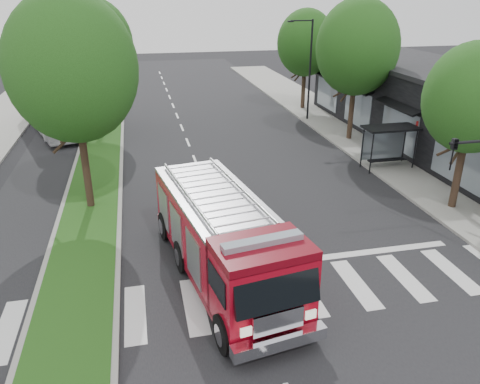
% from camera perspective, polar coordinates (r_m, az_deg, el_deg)
% --- Properties ---
extents(ground, '(140.00, 140.00, 0.00)m').
position_cam_1_polar(ground, '(19.35, -0.81, -7.69)').
color(ground, black).
rests_on(ground, ground).
extents(sidewalk_right, '(5.00, 80.00, 0.15)m').
position_cam_1_polar(sidewalk_right, '(32.21, 17.68, 4.28)').
color(sidewalk_right, gray).
rests_on(sidewalk_right, ground).
extents(median, '(3.00, 50.00, 0.15)m').
position_cam_1_polar(median, '(35.75, -16.41, 6.26)').
color(median, gray).
rests_on(median, ground).
extents(storefront_row, '(8.00, 30.00, 5.00)m').
position_cam_1_polar(storefront_row, '(34.04, 24.85, 8.47)').
color(storefront_row, black).
rests_on(storefront_row, ground).
extents(bus_shelter, '(3.20, 1.60, 2.61)m').
position_cam_1_polar(bus_shelter, '(29.49, 17.67, 6.59)').
color(bus_shelter, black).
rests_on(bus_shelter, ground).
extents(tree_right_near, '(4.40, 4.40, 8.05)m').
position_cam_1_polar(tree_right_near, '(23.94, 26.51, 10.17)').
color(tree_right_near, black).
rests_on(tree_right_near, ground).
extents(tree_right_mid, '(5.60, 5.60, 9.72)m').
position_cam_1_polar(tree_right_mid, '(33.88, 14.11, 16.73)').
color(tree_right_mid, black).
rests_on(tree_right_mid, ground).
extents(tree_right_far, '(5.00, 5.00, 8.73)m').
position_cam_1_polar(tree_right_far, '(43.10, 8.03, 17.56)').
color(tree_right_far, black).
rests_on(tree_right_far, ground).
extents(tree_median_near, '(5.80, 5.80, 10.16)m').
position_cam_1_polar(tree_median_near, '(22.63, -19.78, 13.98)').
color(tree_median_near, black).
rests_on(tree_median_near, ground).
extents(tree_median_far, '(5.60, 5.60, 9.72)m').
position_cam_1_polar(tree_median_far, '(36.52, -17.44, 16.81)').
color(tree_median_far, black).
rests_on(tree_median_far, ground).
extents(streetlight_right_far, '(2.11, 0.20, 8.00)m').
position_cam_1_polar(streetlight_right_far, '(39.14, 8.34, 14.98)').
color(streetlight_right_far, black).
rests_on(streetlight_right_far, ground).
extents(fire_engine, '(4.42, 10.10, 3.39)m').
position_cam_1_polar(fire_engine, '(17.21, -2.09, -5.69)').
color(fire_engine, '#650510').
rests_on(fire_engine, ground).
extents(city_bus, '(5.86, 11.27, 3.07)m').
position_cam_1_polar(city_bus, '(39.14, -21.91, 9.18)').
color(city_bus, silver).
rests_on(city_bus, ground).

